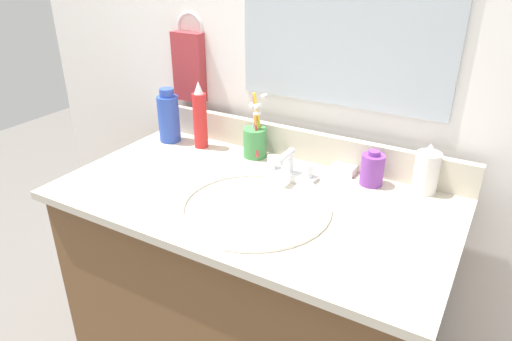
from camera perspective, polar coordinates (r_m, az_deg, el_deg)
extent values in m
cube|color=brown|center=(1.44, -0.39, -16.92)|extent=(0.97, 0.51, 0.75)
cube|color=beige|center=(1.21, -0.44, -3.34)|extent=(1.01, 0.56, 0.02)
cube|color=beige|center=(1.40, 5.09, 3.31)|extent=(1.01, 0.02, 0.09)
cube|color=white|center=(1.52, 5.85, -1.80)|extent=(2.11, 0.04, 1.30)
cube|color=#B2BCC6|center=(1.30, 10.88, 19.75)|extent=(0.60, 0.01, 0.56)
torus|color=silver|center=(1.55, -8.04, 16.82)|extent=(0.10, 0.01, 0.10)
cube|color=#A53338|center=(1.56, -8.17, 12.38)|extent=(0.11, 0.04, 0.22)
torus|color=white|center=(1.14, -0.36, -4.32)|extent=(0.38, 0.38, 0.02)
ellipsoid|color=white|center=(1.16, -0.36, -6.23)|extent=(0.33, 0.33, 0.11)
cylinder|color=#B2B5BA|center=(1.18, -0.35, -7.66)|extent=(0.04, 0.04, 0.01)
cube|color=silver|center=(1.30, 4.11, -0.41)|extent=(0.16, 0.05, 0.01)
cylinder|color=silver|center=(1.28, 4.16, 1.03)|extent=(0.02, 0.02, 0.06)
cylinder|color=silver|center=(1.24, 3.49, 1.70)|extent=(0.02, 0.09, 0.02)
cylinder|color=silver|center=(1.31, 1.98, 1.07)|extent=(0.03, 0.03, 0.04)
cylinder|color=silver|center=(1.27, 6.37, 0.01)|extent=(0.03, 0.03, 0.04)
cylinder|color=red|center=(1.46, -6.82, 6.03)|extent=(0.04, 0.04, 0.17)
cone|color=white|center=(1.43, -7.04, 10.02)|extent=(0.03, 0.03, 0.04)
cylinder|color=white|center=(1.27, 20.05, -0.23)|extent=(0.06, 0.06, 0.11)
cone|color=white|center=(1.24, 20.52, 2.54)|extent=(0.04, 0.04, 0.03)
cylinder|color=#2D4CB2|center=(1.53, -10.58, 6.20)|extent=(0.07, 0.07, 0.15)
cylinder|color=#2D4CB2|center=(1.50, -10.85, 9.32)|extent=(0.05, 0.05, 0.03)
cylinder|color=#7A3899|center=(1.27, 13.98, 0.09)|extent=(0.06, 0.06, 0.08)
cylinder|color=#7A3899|center=(1.25, 14.21, 2.08)|extent=(0.03, 0.03, 0.01)
cylinder|color=#3F8C47|center=(1.40, -0.13, 3.42)|extent=(0.07, 0.07, 0.09)
cylinder|color=yellow|center=(1.38, 0.35, 5.77)|extent=(0.03, 0.03, 0.19)
cube|color=white|center=(1.36, 0.96, 9.06)|extent=(0.01, 0.02, 0.01)
cylinder|color=#D8333F|center=(1.37, -0.03, 5.33)|extent=(0.04, 0.05, 0.17)
cube|color=white|center=(1.32, 0.20, 7.85)|extent=(0.01, 0.02, 0.01)
cylinder|color=orange|center=(1.37, -0.01, 5.21)|extent=(0.03, 0.03, 0.17)
cube|color=white|center=(1.33, 0.14, 7.94)|extent=(0.01, 0.02, 0.01)
cylinder|color=white|center=(1.39, -0.28, 5.25)|extent=(0.04, 0.04, 0.15)
cube|color=white|center=(1.39, -0.50, 7.93)|extent=(0.01, 0.02, 0.01)
cylinder|color=#26B2B2|center=(1.37, -0.04, 4.83)|extent=(0.03, 0.04, 0.15)
cube|color=white|center=(1.33, 0.11, 6.98)|extent=(0.01, 0.02, 0.01)
cube|color=white|center=(1.33, 10.64, 0.10)|extent=(0.06, 0.04, 0.02)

